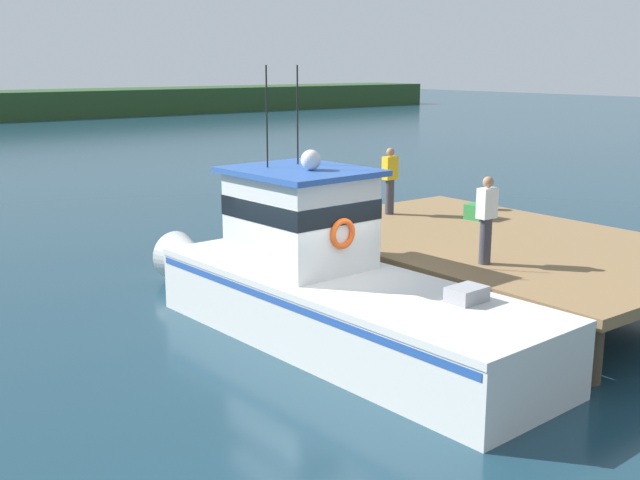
# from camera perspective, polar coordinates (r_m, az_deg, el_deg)

# --- Properties ---
(ground_plane) EXTENTS (200.00, 200.00, 0.00)m
(ground_plane) POSITION_cam_1_polar(r_m,az_deg,el_deg) (14.00, -0.30, -7.31)
(ground_plane) COLOR #193847
(dock) EXTENTS (6.00, 9.00, 1.20)m
(dock) POSITION_cam_1_polar(r_m,az_deg,el_deg) (16.92, 12.75, -0.29)
(dock) COLOR #4C3D2D
(dock) RESTS_ON ground
(main_fishing_boat) EXTENTS (2.95, 9.88, 4.80)m
(main_fishing_boat) POSITION_cam_1_polar(r_m,az_deg,el_deg) (13.80, 0.25, -3.22)
(main_fishing_boat) COLOR silver
(main_fishing_boat) RESTS_ON ground
(crate_single_by_cleat) EXTENTS (0.66, 0.53, 0.36)m
(crate_single_by_cleat) POSITION_cam_1_polar(r_m,az_deg,el_deg) (18.91, 11.54, 2.08)
(crate_single_by_cleat) COLOR #2D8442
(crate_single_by_cleat) RESTS_ON dock
(bait_bucket) EXTENTS (0.32, 0.32, 0.34)m
(bait_bucket) POSITION_cam_1_polar(r_m,az_deg,el_deg) (20.16, 12.29, 2.68)
(bait_bucket) COLOR #2866B2
(bait_bucket) RESTS_ON dock
(deckhand_by_the_boat) EXTENTS (0.36, 0.22, 1.63)m
(deckhand_by_the_boat) POSITION_cam_1_polar(r_m,az_deg,el_deg) (14.52, 12.13, 1.57)
(deckhand_by_the_boat) COLOR #383842
(deckhand_by_the_boat) RESTS_ON dock
(deckhand_further_back) EXTENTS (0.36, 0.22, 1.63)m
(deckhand_further_back) POSITION_cam_1_polar(r_m,az_deg,el_deg) (19.06, 5.15, 4.45)
(deckhand_further_back) COLOR #383842
(deckhand_further_back) RESTS_ON dock
(mooring_buoy_spare_mooring) EXTENTS (0.39, 0.39, 0.39)m
(mooring_buoy_spare_mooring) POSITION_cam_1_polar(r_m,az_deg,el_deg) (24.96, 3.09, 2.14)
(mooring_buoy_spare_mooring) COLOR red
(mooring_buoy_spare_mooring) RESTS_ON ground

